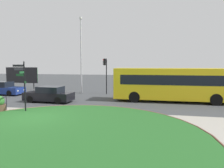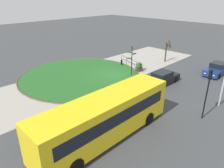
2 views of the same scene
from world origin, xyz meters
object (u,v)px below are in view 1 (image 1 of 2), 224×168
signpost_directional (23,82)px  car_far_lane (49,95)px  car_near_lane (4,89)px  bus_yellow (173,84)px  billboard_left (22,75)px  lamppost_tall (81,53)px  traffic_light_near (105,68)px

signpost_directional → car_far_lane: size_ratio=0.82×
car_near_lane → car_far_lane: (7.48, -3.24, -0.01)m
bus_yellow → car_far_lane: bus_yellow is taller
billboard_left → car_far_lane: bearing=-43.0°
lamppost_tall → billboard_left: lamppost_tall is taller
car_near_lane → lamppost_tall: lamppost_tall is taller
signpost_directional → bus_yellow: (10.79, 6.79, -0.54)m
bus_yellow → lamppost_tall: 11.59m
car_near_lane → billboard_left: 5.88m
signpost_directional → lamppost_tall: bearing=88.0°
bus_yellow → traffic_light_near: bearing=-27.0°
signpost_directional → car_near_lane: signpost_directional is taller
car_far_lane → billboard_left: 12.64m
lamppost_tall → billboard_left: size_ratio=1.79×
car_near_lane → car_far_lane: 8.15m
car_far_lane → traffic_light_near: (3.81, 6.27, 2.36)m
car_near_lane → billboard_left: billboard_left is taller
signpost_directional → traffic_light_near: 11.14m
signpost_directional → billboard_left: bearing=125.7°
signpost_directional → lamppost_tall: 11.10m
car_far_lane → billboard_left: bearing=-42.3°
car_far_lane → traffic_light_near: size_ratio=1.08×
bus_yellow → car_far_lane: 11.49m
lamppost_tall → billboard_left: 10.45m
signpost_directional → lamppost_tall: lamppost_tall is taller
car_far_lane → lamppost_tall: (0.76, 6.49, 4.16)m
car_far_lane → car_near_lane: bearing=-21.5°
lamppost_tall → traffic_light_near: bearing=-4.0°
car_near_lane → lamppost_tall: (8.24, 3.25, 4.15)m
signpost_directional → bus_yellow: bearing=32.2°
traffic_light_near → car_far_lane: bearing=42.2°
signpost_directional → lamppost_tall: (0.39, 10.78, 2.61)m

